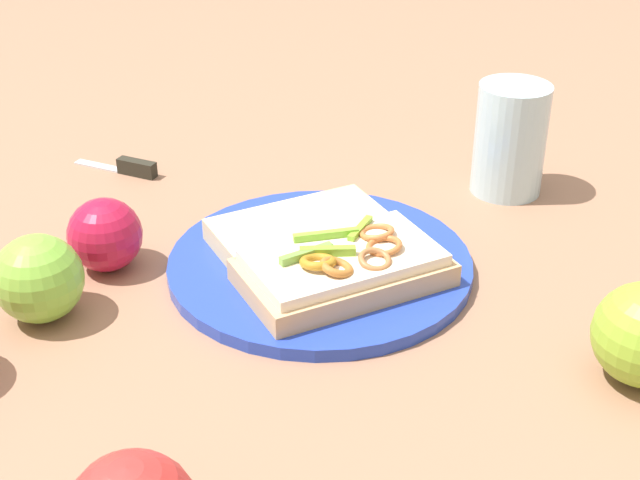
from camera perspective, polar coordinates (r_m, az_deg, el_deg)
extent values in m
plane|color=#976A50|center=(0.83, 0.00, -1.93)|extent=(2.00, 2.00, 0.00)
cylinder|color=#2440B4|center=(0.83, 0.00, -1.57)|extent=(0.28, 0.28, 0.01)
cube|color=tan|center=(0.78, 1.49, -2.08)|extent=(0.21, 0.18, 0.02)
cube|color=beige|center=(0.78, 1.51, -1.13)|extent=(0.19, 0.16, 0.01)
torus|color=#AC6A3C|center=(0.76, 3.52, -1.26)|extent=(0.03, 0.03, 0.01)
torus|color=#B0791E|center=(0.75, -0.36, -1.40)|extent=(0.04, 0.04, 0.02)
torus|color=#B76C2C|center=(0.75, 1.05, -1.74)|extent=(0.04, 0.04, 0.02)
torus|color=#BF6D38|center=(0.80, 3.63, 0.50)|extent=(0.04, 0.04, 0.01)
torus|color=#BC6934|center=(0.78, 4.10, -0.38)|extent=(0.05, 0.05, 0.01)
cube|color=#70A242|center=(0.76, -0.88, -0.90)|extent=(0.05, 0.03, 0.01)
cube|color=#7CB230|center=(0.77, 0.49, -0.72)|extent=(0.05, 0.01, 0.01)
cube|color=#7EBC34|center=(0.79, 0.37, 0.33)|extent=(0.06, 0.02, 0.01)
cube|color=#7FB52E|center=(0.81, 2.58, 0.80)|extent=(0.02, 0.04, 0.01)
cube|color=beige|center=(0.85, -1.37, 0.78)|extent=(0.18, 0.15, 0.02)
sphere|color=#7BBC3B|center=(0.78, -17.51, -2.36)|extent=(0.09, 0.09, 0.08)
sphere|color=#B31637|center=(0.84, -13.59, 0.23)|extent=(0.09, 0.09, 0.07)
cylinder|color=silver|center=(0.97, 12.03, 6.30)|extent=(0.08, 0.08, 0.12)
cube|color=silver|center=(1.06, -13.93, 4.66)|extent=(0.06, 0.03, 0.00)
cube|color=#28261C|center=(1.03, -11.59, 4.53)|extent=(0.05, 0.03, 0.02)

